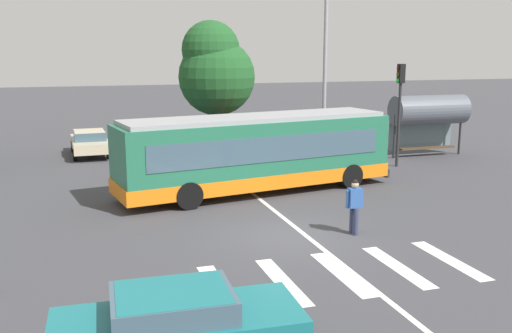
{
  "coord_description": "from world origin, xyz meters",
  "views": [
    {
      "loc": [
        -6.02,
        -15.54,
        5.54
      ],
      "look_at": [
        0.28,
        4.35,
        1.3
      ],
      "focal_mm": 40.05,
      "sensor_mm": 36.0,
      "label": 1
    }
  ],
  "objects": [
    {
      "name": "ground_plane",
      "position": [
        0.0,
        0.0,
        0.0
      ],
      "size": [
        160.0,
        160.0,
        0.0
      ],
      "primitive_type": "plane",
      "color": "#3D3D42"
    },
    {
      "name": "foreground_sedan",
      "position": [
        -4.51,
        -6.06,
        0.77
      ],
      "size": [
        4.57,
        2.01,
        1.35
      ],
      "color": "black",
      "rests_on": "ground_plane"
    },
    {
      "name": "pedestrian_crossing_street",
      "position": [
        1.93,
        -0.4,
        0.97
      ],
      "size": [
        0.58,
        0.4,
        1.72
      ],
      "color": "#333856",
      "rests_on": "ground_plane"
    },
    {
      "name": "traffic_light_far_corner",
      "position": [
        8.76,
        8.41,
        3.3
      ],
      "size": [
        0.33,
        0.32,
        4.93
      ],
      "color": "#28282B",
      "rests_on": "ground_plane"
    },
    {
      "name": "crosswalk_painted_stripes",
      "position": [
        0.17,
        -3.22,
        0.0
      ],
      "size": [
        6.86,
        3.05,
        0.01
      ],
      "color": "silver",
      "rests_on": "ground_plane"
    },
    {
      "name": "bus_stop_shelter",
      "position": [
        11.78,
        10.38,
        2.42
      ],
      "size": [
        4.16,
        1.54,
        3.25
      ],
      "color": "#28282B",
      "rests_on": "ground_plane"
    },
    {
      "name": "parked_car_champagne",
      "position": [
        -5.4,
        16.03,
        0.77
      ],
      "size": [
        1.99,
        4.56,
        1.35
      ],
      "color": "black",
      "rests_on": "ground_plane"
    },
    {
      "name": "parked_car_charcoal",
      "position": [
        -2.47,
        16.41,
        0.77
      ],
      "size": [
        1.94,
        4.53,
        1.35
      ],
      "color": "black",
      "rests_on": "ground_plane"
    },
    {
      "name": "parked_car_silver",
      "position": [
        5.43,
        16.07,
        0.77
      ],
      "size": [
        2.09,
        4.6,
        1.35
      ],
      "color": "black",
      "rests_on": "ground_plane"
    },
    {
      "name": "lane_center_line",
      "position": [
        0.46,
        2.0,
        0.0
      ],
      "size": [
        0.16,
        24.0,
        0.01
      ],
      "primitive_type": "cube",
      "color": "silver",
      "rests_on": "ground_plane"
    },
    {
      "name": "parked_car_red",
      "position": [
        2.74,
        16.03,
        0.77
      ],
      "size": [
        2.03,
        4.58,
        1.35
      ],
      "color": "black",
      "rests_on": "ground_plane"
    },
    {
      "name": "twin_arm_street_lamp",
      "position": [
        6.36,
        11.8,
        6.0
      ],
      "size": [
        4.19,
        0.32,
        9.91
      ],
      "color": "#939399",
      "rests_on": "ground_plane"
    },
    {
      "name": "background_tree_right",
      "position": [
        2.51,
        19.99,
        4.4
      ],
      "size": [
        4.85,
        4.85,
        7.42
      ],
      "color": "brown",
      "rests_on": "ground_plane"
    },
    {
      "name": "city_transit_bus",
      "position": [
        0.72,
        5.59,
        1.59
      ],
      "size": [
        11.53,
        4.41,
        3.06
      ],
      "color": "black",
      "rests_on": "ground_plane"
    },
    {
      "name": "parked_car_blue",
      "position": [
        0.09,
        16.09,
        0.77
      ],
      "size": [
        1.98,
        4.55,
        1.35
      ],
      "color": "black",
      "rests_on": "ground_plane"
    }
  ]
}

